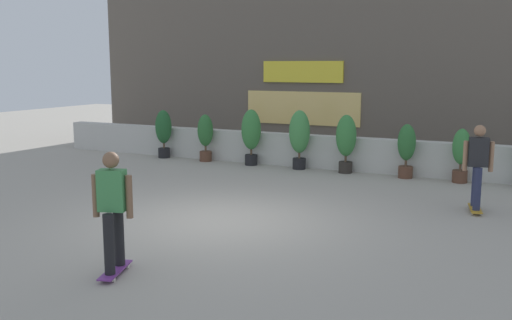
% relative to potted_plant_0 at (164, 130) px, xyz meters
% --- Properties ---
extents(ground_plane, '(48.00, 48.00, 0.00)m').
position_rel_potted_plant_0_xyz_m(ground_plane, '(5.13, -5.55, -0.85)').
color(ground_plane, '#A8A093').
extents(planter_wall, '(18.00, 0.40, 0.90)m').
position_rel_potted_plant_0_xyz_m(planter_wall, '(5.13, 0.45, -0.40)').
color(planter_wall, beige).
rests_on(planter_wall, ground).
extents(building_backdrop, '(20.00, 2.08, 6.50)m').
position_rel_potted_plant_0_xyz_m(building_backdrop, '(5.12, 4.45, 2.40)').
color(building_backdrop, '#60564C').
rests_on(building_backdrop, ground).
extents(potted_plant_0, '(0.50, 0.50, 1.47)m').
position_rel_potted_plant_0_xyz_m(potted_plant_0, '(0.00, 0.00, 0.00)').
color(potted_plant_0, black).
rests_on(potted_plant_0, ground).
extents(potted_plant_1, '(0.46, 0.46, 1.39)m').
position_rel_potted_plant_0_xyz_m(potted_plant_1, '(1.49, 0.00, -0.06)').
color(potted_plant_1, brown).
rests_on(potted_plant_1, ground).
extents(potted_plant_2, '(0.56, 0.56, 1.59)m').
position_rel_potted_plant_0_xyz_m(potted_plant_2, '(3.00, 0.00, 0.08)').
color(potted_plant_2, black).
rests_on(potted_plant_2, ground).
extents(potted_plant_3, '(0.57, 0.57, 1.61)m').
position_rel_potted_plant_0_xyz_m(potted_plant_3, '(4.47, 0.00, 0.10)').
color(potted_plant_3, black).
rests_on(potted_plant_3, ground).
extents(potted_plant_4, '(0.53, 0.53, 1.54)m').
position_rel_potted_plant_0_xyz_m(potted_plant_4, '(5.78, 0.00, 0.05)').
color(potted_plant_4, '#2D2823').
rests_on(potted_plant_4, ground).
extents(potted_plant_5, '(0.45, 0.45, 1.37)m').
position_rel_potted_plant_0_xyz_m(potted_plant_5, '(7.36, 0.00, -0.07)').
color(potted_plant_5, brown).
rests_on(potted_plant_5, ground).
extents(potted_plant_6, '(0.42, 0.42, 1.32)m').
position_rel_potted_plant_0_xyz_m(potted_plant_6, '(8.66, 0.00, -0.11)').
color(potted_plant_6, brown).
rests_on(potted_plant_6, ground).
extents(skater_by_wall_right, '(0.55, 0.82, 1.70)m').
position_rel_potted_plant_0_xyz_m(skater_by_wall_right, '(9.28, -2.84, 0.09)').
color(skater_by_wall_right, '#BF8C26').
rests_on(skater_by_wall_right, ground).
extents(skater_foreground, '(0.54, 0.82, 1.70)m').
position_rel_potted_plant_0_xyz_m(skater_foreground, '(5.22, -8.61, 0.09)').
color(skater_foreground, '#72338C').
rests_on(skater_foreground, ground).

